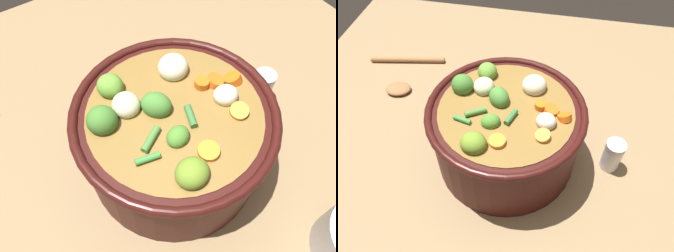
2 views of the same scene
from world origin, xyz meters
The scene contains 3 objects.
ground_plane centered at (0.00, 0.00, 0.00)m, with size 1.10×1.10×0.00m, color #8C704C.
cooking_pot centered at (0.00, 0.00, 0.08)m, with size 0.29×0.29×0.17m.
salt_shaker centered at (0.21, 0.02, 0.04)m, with size 0.04×0.04×0.07m.
Camera 1 is at (-0.15, -0.21, 0.50)m, focal length 34.71 mm.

